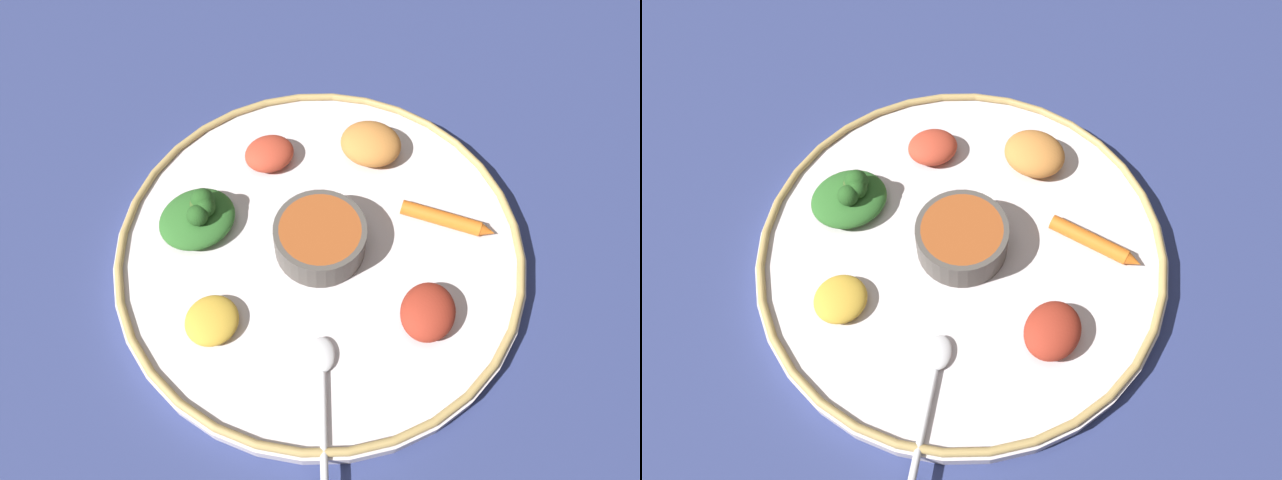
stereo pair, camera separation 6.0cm
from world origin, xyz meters
TOP-DOWN VIEW (x-y plane):
  - ground_plane at (0.00, 0.00)m, footprint 2.40×2.40m
  - platter at (0.00, 0.00)m, footprint 0.42×0.42m
  - platter_rim at (0.00, 0.00)m, footprint 0.41×0.41m
  - center_bowl at (0.00, 0.00)m, footprint 0.09×0.09m
  - spoon at (0.14, -0.04)m, footprint 0.15×0.06m
  - greens_pile at (-0.06, -0.11)m, footprint 0.09×0.10m
  - carrot_near_spoon at (0.01, 0.13)m, footprint 0.07×0.09m
  - mound_squash at (-0.10, 0.09)m, footprint 0.09×0.09m
  - mound_beet at (0.11, 0.07)m, footprint 0.08×0.08m
  - mound_berbere_red at (-0.12, -0.02)m, footprint 0.05×0.06m
  - mound_lentil_yellow at (0.05, -0.12)m, footprint 0.07×0.07m

SIDE VIEW (x-z plane):
  - ground_plane at x=0.00m, z-range 0.00..0.00m
  - platter at x=0.00m, z-range 0.00..0.02m
  - platter_rim at x=0.00m, z-range 0.02..0.03m
  - spoon at x=0.14m, z-range 0.02..0.03m
  - carrot_near_spoon at x=0.01m, z-range 0.02..0.03m
  - mound_lentil_yellow at x=0.05m, z-range 0.02..0.04m
  - mound_berbere_red at x=-0.12m, z-range 0.02..0.04m
  - mound_beet at x=0.11m, z-range 0.02..0.05m
  - mound_squash at x=-0.10m, z-range 0.02..0.05m
  - greens_pile at x=-0.06m, z-range 0.01..0.06m
  - center_bowl at x=0.00m, z-range 0.02..0.06m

